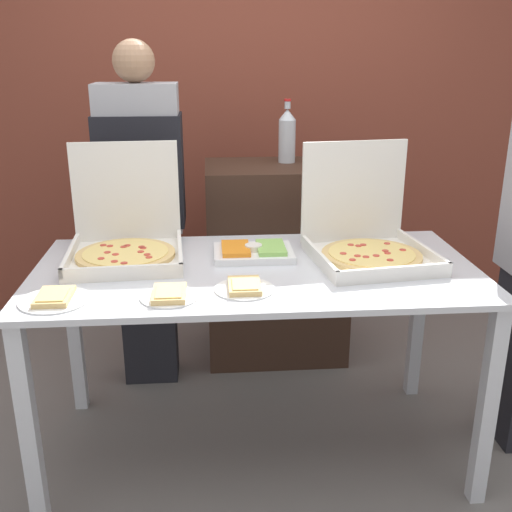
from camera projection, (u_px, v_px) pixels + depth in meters
The scene contains 13 objects.
ground_plane at pixel (256, 447), 2.75m from camera, with size 16.00×16.00×0.00m, color slate.
brick_wall_behind at pixel (235, 103), 3.89m from camera, with size 10.00×0.06×2.80m.
buffet_table at pixel (256, 293), 2.50m from camera, with size 1.82×0.91×0.88m.
pizza_box_far_right at pixel (126, 238), 2.57m from camera, with size 0.50×0.52×0.47m.
pizza_box_near_right at pixel (367, 239), 2.56m from camera, with size 0.54×0.55×0.47m.
paper_plate_front_center at pixel (245, 287), 2.23m from camera, with size 0.23×0.23×0.03m.
paper_plate_front_left at pixel (54, 298), 2.13m from camera, with size 0.25×0.25×0.03m.
paper_plate_front_right at pixel (169, 295), 2.16m from camera, with size 0.21×0.21×0.03m.
veggie_tray at pixel (253, 252), 2.59m from camera, with size 0.34×0.25×0.05m.
sideboard_podium at pixel (276, 262), 3.47m from camera, with size 0.79×0.53×1.13m.
soda_bottle at pixel (287, 135), 3.31m from camera, with size 0.09×0.09×0.35m.
soda_can_silver at pixel (332, 157), 3.16m from camera, with size 0.07×0.07×0.12m.
person_server_vest at pixel (142, 200), 3.03m from camera, with size 0.42×0.24×1.78m.
Camera 1 is at (-0.18, -2.30, 1.73)m, focal length 42.00 mm.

